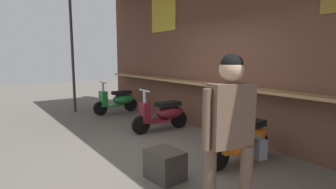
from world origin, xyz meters
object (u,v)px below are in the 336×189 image
at_px(scooter_maroon, 164,114).
at_px(shopper_with_handbag, 231,125).
at_px(scooter_orange, 244,138).
at_px(scooter_green, 118,100).
at_px(merchandise_crate, 165,165).

distance_m(scooter_maroon, shopper_with_handbag, 3.65).
bearing_deg(scooter_orange, scooter_green, -90.51).
distance_m(scooter_orange, merchandise_crate, 1.42).
bearing_deg(shopper_with_handbag, merchandise_crate, 8.12).
bearing_deg(scooter_orange, merchandise_crate, -9.41).
distance_m(shopper_with_handbag, merchandise_crate, 1.50).
xyz_separation_m(scooter_orange, merchandise_crate, (-0.22, -1.39, -0.19)).
distance_m(scooter_green, scooter_orange, 4.64).
height_order(scooter_maroon, shopper_with_handbag, shopper_with_handbag).
bearing_deg(shopper_with_handbag, scooter_maroon, -11.66).
bearing_deg(scooter_green, merchandise_crate, 70.00).
bearing_deg(scooter_green, scooter_orange, 87.43).
xyz_separation_m(scooter_maroon, scooter_orange, (2.25, 0.00, 0.00)).
bearing_deg(scooter_green, scooter_maroon, 87.43).
height_order(scooter_maroon, scooter_orange, same).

